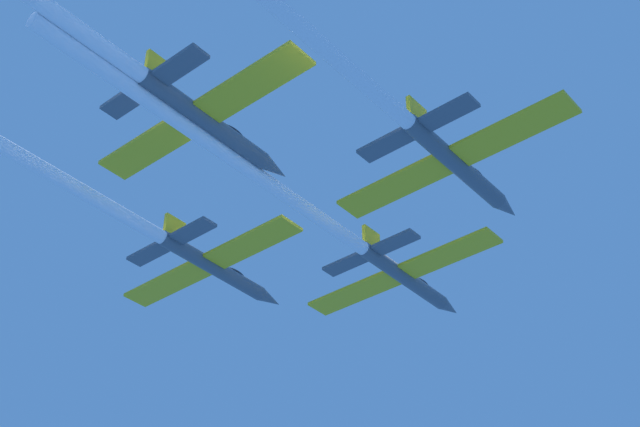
# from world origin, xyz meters

# --- Properties ---
(jet_lead) EXTENTS (14.75, 36.61, 2.44)m
(jet_lead) POSITION_xyz_m (-0.30, -9.19, 0.06)
(jet_lead) COLOR #4C5660
(jet_left_wing) EXTENTS (14.75, 32.04, 2.44)m
(jet_left_wing) POSITION_xyz_m (-9.06, -16.71, -0.15)
(jet_left_wing) COLOR #4C5660
(jet_right_wing) EXTENTS (14.75, 38.77, 2.44)m
(jet_right_wing) POSITION_xyz_m (9.54, -18.99, -0.66)
(jet_right_wing) COLOR #4C5660
(jet_slot) EXTENTS (14.75, 35.76, 2.44)m
(jet_slot) POSITION_xyz_m (0.43, -28.24, 0.55)
(jet_slot) COLOR #4C5660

